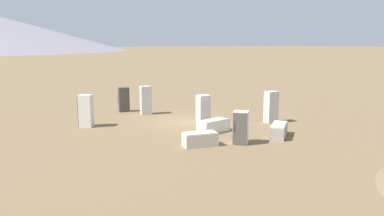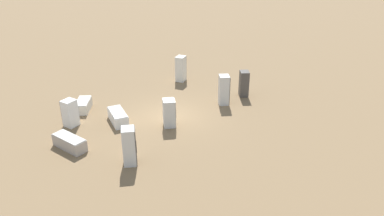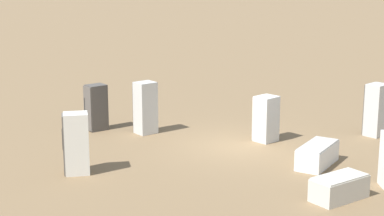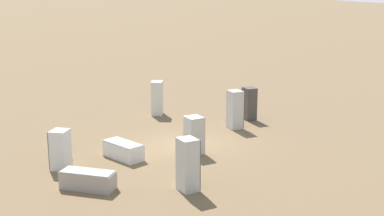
{
  "view_description": "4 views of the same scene",
  "coord_description": "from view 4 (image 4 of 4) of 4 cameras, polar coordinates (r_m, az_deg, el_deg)",
  "views": [
    {
      "loc": [
        -10.62,
        -19.35,
        4.68
      ],
      "look_at": [
        0.29,
        -0.27,
        0.88
      ],
      "focal_mm": 35.0,
      "sensor_mm": 36.0,
      "label": 1
    },
    {
      "loc": [
        19.41,
        -2.89,
        10.03
      ],
      "look_at": [
        1.14,
        1.07,
        0.99
      ],
      "focal_mm": 35.0,
      "sensor_mm": 36.0,
      "label": 2
    },
    {
      "loc": [
        -16.17,
        -13.21,
        6.19
      ],
      "look_at": [
        -0.97,
        1.34,
        1.28
      ],
      "focal_mm": 60.0,
      "sensor_mm": 36.0,
      "label": 3
    },
    {
      "loc": [
        19.09,
        -11.9,
        7.18
      ],
      "look_at": [
        1.07,
        -0.29,
        1.97
      ],
      "focal_mm": 50.0,
      "sensor_mm": 36.0,
      "label": 4
    }
  ],
  "objects": [
    {
      "name": "ground_plane",
      "position": [
        23.62,
        -0.8,
        -4.04
      ],
      "size": [
        1000.0,
        1000.0,
        0.0
      ],
      "primitive_type": "plane",
      "color": "brown"
    },
    {
      "name": "discarded_fridge_0",
      "position": [
        21.2,
        -13.89,
        -4.33
      ],
      "size": [
        0.94,
        0.94,
        1.55
      ],
      "rotation": [
        0.0,
        0.0,
        2.36
      ],
      "color": "white",
      "rests_on": "ground_plane"
    },
    {
      "name": "discarded_fridge_1",
      "position": [
        19.17,
        -11.04,
        -7.55
      ],
      "size": [
        1.91,
        1.79,
        0.66
      ],
      "rotation": [
        0.0,
        0.0,
        5.43
      ],
      "color": "#A89E93",
      "rests_on": "ground_plane"
    },
    {
      "name": "discarded_fridge_2",
      "position": [
        22.11,
        -7.36,
        -4.49
      ],
      "size": [
        1.95,
        1.16,
        0.67
      ],
      "rotation": [
        0.0,
        0.0,
        4.94
      ],
      "color": "white",
      "rests_on": "ground_plane"
    },
    {
      "name": "discarded_fridge_3",
      "position": [
        26.18,
        4.63,
        -0.17
      ],
      "size": [
        0.77,
        0.73,
        1.88
      ],
      "rotation": [
        0.0,
        0.0,
        6.14
      ],
      "color": "silver",
      "rests_on": "ground_plane"
    },
    {
      "name": "discarded_fridge_4",
      "position": [
        18.49,
        -0.42,
        -6.06
      ],
      "size": [
        0.72,
        0.66,
        1.88
      ],
      "rotation": [
        0.0,
        0.0,
        6.23
      ],
      "color": "silver",
      "rests_on": "ground_plane"
    },
    {
      "name": "discarded_fridge_5",
      "position": [
        28.8,
        -3.75,
        1.08
      ],
      "size": [
        0.94,
        0.9,
        1.83
      ],
      "rotation": [
        0.0,
        0.0,
        0.96
      ],
      "color": "silver",
      "rests_on": "ground_plane"
    },
    {
      "name": "discarded_fridge_6",
      "position": [
        27.92,
        6.11,
        0.48
      ],
      "size": [
        0.8,
        0.66,
        1.69
      ],
      "rotation": [
        0.0,
        0.0,
        1.41
      ],
      "color": "#4C4742",
      "rests_on": "ground_plane"
    },
    {
      "name": "discarded_fridge_7",
      "position": [
        23.22,
        -14.0,
        -3.94
      ],
      "size": [
        1.67,
        1.02,
        0.64
      ],
      "rotation": [
        0.0,
        0.0,
        4.53
      ],
      "color": "beige",
      "rests_on": "ground_plane"
    },
    {
      "name": "discarded_fridge_8",
      "position": [
        22.39,
        0.25,
        -2.91
      ],
      "size": [
        0.74,
        0.7,
        1.59
      ],
      "rotation": [
        0.0,
        0.0,
        6.23
      ],
      "color": "silver",
      "rests_on": "ground_plane"
    }
  ]
}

